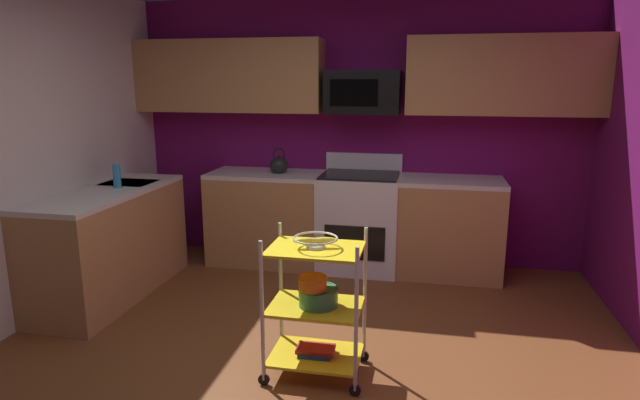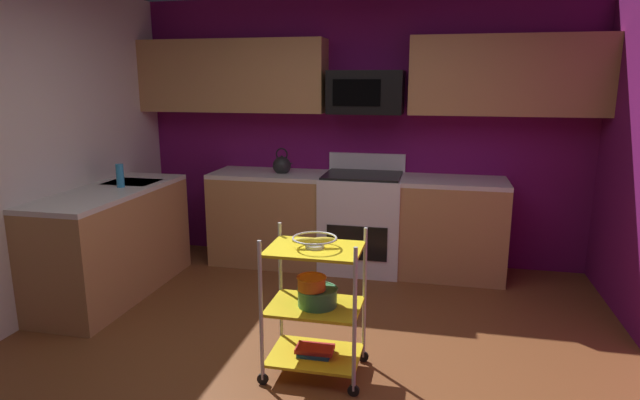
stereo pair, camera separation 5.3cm
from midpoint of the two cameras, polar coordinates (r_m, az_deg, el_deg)
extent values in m
cube|color=brown|center=(3.48, -1.87, -19.04)|extent=(4.40, 4.80, 0.04)
cube|color=#6B1156|center=(5.37, 4.60, 7.22)|extent=(4.52, 0.06, 2.60)
cube|color=#B27F4C|center=(5.20, 3.91, -2.59)|extent=(2.83, 0.60, 0.88)
cube|color=silver|center=(5.10, 3.99, 2.40)|extent=(2.83, 0.60, 0.04)
cube|color=#B27F4C|center=(4.88, -20.97, -4.46)|extent=(0.60, 1.60, 0.88)
cube|color=silver|center=(4.77, -21.41, 0.83)|extent=(0.60, 1.60, 0.04)
cube|color=#B7BABC|center=(5.07, -19.16, 0.97)|extent=(0.44, 0.36, 0.16)
cube|color=white|center=(5.18, 4.82, -2.43)|extent=(0.76, 0.64, 0.92)
cube|color=black|center=(4.91, 4.26, -4.64)|extent=(0.56, 0.01, 0.32)
cube|color=white|center=(5.35, 5.36, 4.06)|extent=(0.76, 0.06, 0.18)
cube|color=black|center=(5.08, 4.92, 2.70)|extent=(0.72, 0.60, 0.02)
cube|color=#B27F4C|center=(5.48, -9.09, 12.98)|extent=(1.88, 0.33, 0.70)
cube|color=#B27F4C|center=(5.13, 19.75, 12.44)|extent=(1.72, 0.33, 0.70)
cube|color=black|center=(5.12, 5.25, 11.43)|extent=(0.70, 0.38, 0.40)
cube|color=black|center=(4.93, 4.25, 11.40)|extent=(0.44, 0.01, 0.24)
cylinder|color=silver|center=(3.22, -5.86, -11.85)|extent=(0.02, 0.02, 0.88)
cylinder|color=black|center=(3.43, -5.69, -18.56)|extent=(0.07, 0.02, 0.07)
cylinder|color=silver|center=(3.10, 4.23, -12.83)|extent=(0.02, 0.02, 0.88)
cylinder|color=black|center=(3.32, 4.10, -19.71)|extent=(0.07, 0.02, 0.07)
cylinder|color=silver|center=(3.57, -3.80, -9.27)|extent=(0.02, 0.02, 0.88)
cylinder|color=black|center=(3.76, -3.70, -15.50)|extent=(0.07, 0.02, 0.07)
cylinder|color=silver|center=(3.46, 5.23, -10.01)|extent=(0.02, 0.02, 0.88)
cylinder|color=black|center=(3.66, 5.09, -16.38)|extent=(0.07, 0.02, 0.07)
cube|color=yellow|center=(3.49, -0.09, -16.30)|extent=(0.56, 0.41, 0.02)
cube|color=yellow|center=(3.34, -0.09, -11.34)|extent=(0.56, 0.41, 0.02)
cube|color=yellow|center=(3.20, -0.10, -5.29)|extent=(0.56, 0.41, 0.02)
torus|color=silver|center=(3.18, -0.10, -4.11)|extent=(0.27, 0.27, 0.01)
cylinder|color=silver|center=(3.20, -0.10, -4.97)|extent=(0.12, 0.12, 0.02)
ellipsoid|color=yellow|center=(3.19, 0.80, -4.35)|extent=(0.17, 0.09, 0.04)
ellipsoid|color=yellow|center=(3.19, -1.00, -4.39)|extent=(0.17, 0.09, 0.04)
cylinder|color=#387F4C|center=(3.31, 0.19, -10.37)|extent=(0.24, 0.24, 0.11)
torus|color=#387F4C|center=(3.29, 0.19, -9.51)|extent=(0.25, 0.25, 0.01)
cylinder|color=orange|center=(3.25, -0.43, -8.93)|extent=(0.17, 0.17, 0.08)
torus|color=orange|center=(3.23, -0.43, -8.30)|extent=(0.18, 0.18, 0.01)
cube|color=#1E4C8C|center=(3.48, -0.09, -16.02)|extent=(0.21, 0.16, 0.02)
cube|color=#B22626|center=(3.46, -0.09, -15.67)|extent=(0.24, 0.14, 0.03)
sphere|color=black|center=(5.24, -3.82, 3.70)|extent=(0.18, 0.18, 0.18)
sphere|color=black|center=(5.23, -3.83, 4.65)|extent=(0.03, 0.03, 0.03)
cone|color=black|center=(5.21, -2.97, 3.87)|extent=(0.09, 0.04, 0.06)
torus|color=black|center=(5.22, -3.84, 4.92)|extent=(0.12, 0.01, 0.12)
cylinder|color=#2D8CBF|center=(4.81, -20.35, 2.47)|extent=(0.06, 0.06, 0.20)
camera|label=1|loc=(0.03, -89.56, 0.10)|focal=29.84mm
camera|label=2|loc=(0.03, 90.44, -0.10)|focal=29.84mm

